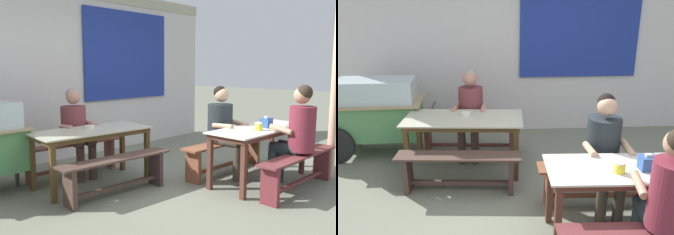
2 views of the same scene
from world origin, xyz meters
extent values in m
plane|color=slate|center=(0.00, 0.00, 0.00)|extent=(40.00, 40.00, 0.00)
cube|color=silver|center=(0.00, 2.63, 1.35)|extent=(6.03, 0.12, 2.69)
cube|color=navy|center=(0.97, 2.54, 1.76)|extent=(1.95, 0.03, 1.63)
cube|color=#B6B69A|center=(-0.87, 1.09, 0.73)|extent=(1.56, 0.82, 0.02)
cube|color=#503A1C|center=(-0.87, 1.09, 0.69)|extent=(1.48, 0.75, 0.06)
cube|color=#503A1C|center=(-0.17, 1.34, 0.33)|extent=(0.06, 0.06, 0.66)
cube|color=#503A1C|center=(-0.21, 0.75, 0.33)|extent=(0.06, 0.06, 0.66)
cube|color=#503A1C|center=(-1.52, 1.44, 0.33)|extent=(0.06, 0.06, 0.66)
cube|color=#503A1C|center=(-1.56, 0.85, 0.33)|extent=(0.06, 0.06, 0.66)
cube|color=silver|center=(0.78, -0.41, 0.73)|extent=(1.67, 0.68, 0.02)
cube|color=#542E22|center=(0.78, -0.41, 0.69)|extent=(1.59, 0.61, 0.06)
cube|color=#542E22|center=(1.54, -0.19, 0.33)|extent=(0.06, 0.06, 0.66)
cube|color=#542E22|center=(1.52, -0.69, 0.33)|extent=(0.06, 0.06, 0.66)
cube|color=#542E22|center=(0.05, -0.14, 0.33)|extent=(0.06, 0.06, 0.66)
cube|color=#542E22|center=(0.03, -0.64, 0.33)|extent=(0.06, 0.06, 0.66)
cube|color=brown|center=(-0.82, 1.65, 0.46)|extent=(1.49, 0.35, 0.02)
cube|color=brown|center=(-0.21, 1.61, 0.22)|extent=(0.07, 0.21, 0.44)
cube|color=brown|center=(-1.44, 1.70, 0.22)|extent=(0.07, 0.21, 0.44)
cube|color=brown|center=(-0.82, 1.65, 0.11)|extent=(1.19, 0.13, 0.04)
cube|color=#47322A|center=(-0.91, 0.53, 0.46)|extent=(1.48, 0.38, 0.02)
cube|color=#442F31|center=(-0.30, 0.49, 0.22)|extent=(0.08, 0.24, 0.44)
cube|color=#47322B|center=(-1.51, 0.58, 0.22)|extent=(0.08, 0.24, 0.44)
cube|color=#47322A|center=(-0.91, 0.53, 0.11)|extent=(1.18, 0.13, 0.04)
cube|color=brown|center=(0.80, 0.15, 0.45)|extent=(1.68, 0.33, 0.03)
cube|color=brown|center=(1.52, 0.12, 0.22)|extent=(0.07, 0.24, 0.44)
cube|color=brown|center=(0.09, 0.17, 0.22)|extent=(0.07, 0.24, 0.44)
cube|color=brown|center=(0.80, 0.15, 0.11)|extent=(1.39, 0.09, 0.04)
cube|color=brown|center=(0.76, -0.98, 0.46)|extent=(1.62, 0.31, 0.02)
cube|color=brown|center=(1.45, -1.00, 0.22)|extent=(0.07, 0.22, 0.44)
cube|color=maroon|center=(0.08, -0.95, 0.22)|extent=(0.07, 0.22, 0.44)
cube|color=brown|center=(0.76, -0.98, 0.11)|extent=(1.34, 0.09, 0.04)
cylinder|color=#333333|center=(-1.59, 1.74, 0.13)|extent=(0.05, 0.05, 0.26)
cylinder|color=#3F3F3F|center=(-1.35, 1.75, 0.67)|extent=(0.06, 0.62, 0.04)
cylinder|color=#202A2F|center=(0.93, -0.64, 0.23)|extent=(0.11, 0.11, 0.47)
cylinder|color=#202A2F|center=(0.75, -0.62, 0.23)|extent=(0.11, 0.11, 0.47)
cylinder|color=#202A2F|center=(0.91, -0.81, 0.52)|extent=(0.18, 0.40, 0.13)
cylinder|color=#202A2F|center=(0.73, -0.79, 0.52)|extent=(0.18, 0.40, 0.13)
cylinder|color=maroon|center=(0.80, -0.98, 0.79)|extent=(0.32, 0.32, 0.56)
sphere|color=tan|center=(0.80, -0.96, 1.20)|extent=(0.21, 0.21, 0.21)
sphere|color=#2D2319|center=(0.80, -0.99, 1.23)|extent=(0.19, 0.19, 0.19)
cylinder|color=tan|center=(1.00, -0.82, 0.77)|extent=(0.11, 0.31, 0.08)
cylinder|color=tan|center=(0.64, -0.78, 0.77)|extent=(0.11, 0.31, 0.11)
cylinder|color=#40372E|center=(0.56, -0.21, 0.23)|extent=(0.11, 0.11, 0.47)
cylinder|color=#40372E|center=(0.74, -0.20, 0.23)|extent=(0.11, 0.11, 0.47)
cylinder|color=#40372E|center=(0.56, -0.03, 0.52)|extent=(0.13, 0.40, 0.13)
cylinder|color=#40372E|center=(0.74, -0.03, 0.52)|extent=(0.13, 0.40, 0.13)
cylinder|color=#22292D|center=(0.65, 0.15, 0.77)|extent=(0.35, 0.35, 0.51)
sphere|color=tan|center=(0.65, 0.13, 1.15)|extent=(0.20, 0.20, 0.20)
sphere|color=black|center=(0.65, 0.16, 1.19)|extent=(0.18, 0.18, 0.18)
cylinder|color=tan|center=(0.46, -0.03, 0.75)|extent=(0.07, 0.30, 0.08)
cylinder|color=tan|center=(0.85, -0.03, 0.75)|extent=(0.07, 0.31, 0.11)
cylinder|color=#453128|center=(-0.92, 1.30, 0.23)|extent=(0.11, 0.11, 0.47)
cylinder|color=#453128|center=(-0.74, 1.28, 0.23)|extent=(0.11, 0.11, 0.47)
cylinder|color=#453128|center=(-0.90, 1.48, 0.52)|extent=(0.17, 0.41, 0.13)
cylinder|color=#453128|center=(-0.72, 1.46, 0.52)|extent=(0.17, 0.41, 0.13)
cylinder|color=brown|center=(-0.79, 1.65, 0.75)|extent=(0.35, 0.35, 0.49)
sphere|color=tan|center=(-0.79, 1.63, 1.13)|extent=(0.20, 0.20, 0.20)
sphere|color=gray|center=(-0.79, 1.66, 1.16)|extent=(0.19, 0.19, 0.19)
cylinder|color=tan|center=(-1.00, 1.49, 0.74)|extent=(0.10, 0.31, 0.09)
cylinder|color=tan|center=(-0.62, 1.45, 0.74)|extent=(0.10, 0.31, 0.09)
cube|color=#2E539A|center=(0.85, -0.46, 0.80)|extent=(0.14, 0.12, 0.13)
cube|color=white|center=(0.85, -0.46, 0.88)|extent=(0.06, 0.04, 0.02)
cylinder|color=yellow|center=(0.58, -0.50, 0.78)|extent=(0.10, 0.10, 0.08)
cylinder|color=white|center=(0.58, -0.50, 0.83)|extent=(0.09, 0.09, 0.02)
cylinder|color=silver|center=(-0.84, 1.17, 0.76)|extent=(0.13, 0.13, 0.04)
cylinder|color=tan|center=(1.64, -1.05, 1.29)|extent=(0.11, 0.11, 2.58)
camera|label=1|loc=(-3.49, -2.80, 1.54)|focal=38.37mm
camera|label=2|loc=(-0.58, -3.21, 2.19)|focal=37.58mm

